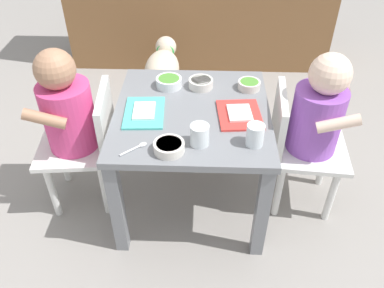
# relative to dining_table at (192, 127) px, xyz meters

# --- Properties ---
(ground_plane) EXTENTS (7.00, 7.00, 0.00)m
(ground_plane) POSITION_rel_dining_table_xyz_m (0.00, 0.00, -0.37)
(ground_plane) COLOR gray
(dining_table) EXTENTS (0.55, 0.59, 0.44)m
(dining_table) POSITION_rel_dining_table_xyz_m (0.00, 0.00, 0.00)
(dining_table) COLOR slate
(dining_table) RESTS_ON ground
(seated_child_left) EXTENTS (0.31, 0.31, 0.67)m
(seated_child_left) POSITION_rel_dining_table_xyz_m (-0.44, -0.01, 0.05)
(seated_child_left) COLOR silver
(seated_child_left) RESTS_ON ground
(seated_child_right) EXTENTS (0.30, 0.30, 0.66)m
(seated_child_right) POSITION_rel_dining_table_xyz_m (0.44, 0.01, 0.05)
(seated_child_right) COLOR silver
(seated_child_right) RESTS_ON ground
(dog) EXTENTS (0.19, 0.43, 0.32)m
(dog) POSITION_rel_dining_table_xyz_m (-0.19, 0.73, -0.15)
(dog) COLOR beige
(dog) RESTS_ON ground
(food_tray_left) EXTENTS (0.15, 0.20, 0.02)m
(food_tray_left) POSITION_rel_dining_table_xyz_m (-0.17, -0.03, 0.08)
(food_tray_left) COLOR #4CC6BC
(food_tray_left) RESTS_ON dining_table
(food_tray_right) EXTENTS (0.16, 0.20, 0.02)m
(food_tray_right) POSITION_rel_dining_table_xyz_m (0.17, -0.03, 0.08)
(food_tray_right) COLOR red
(food_tray_right) RESTS_ON dining_table
(water_cup_left) EXTENTS (0.06, 0.06, 0.07)m
(water_cup_left) POSITION_rel_dining_table_xyz_m (0.03, -0.19, 0.11)
(water_cup_left) COLOR white
(water_cup_left) RESTS_ON dining_table
(water_cup_right) EXTENTS (0.06, 0.06, 0.07)m
(water_cup_right) POSITION_rel_dining_table_xyz_m (0.20, -0.18, 0.11)
(water_cup_right) COLOR white
(water_cup_right) RESTS_ON dining_table
(cereal_bowl_left_side) EXTENTS (0.10, 0.10, 0.04)m
(cereal_bowl_left_side) POSITION_rel_dining_table_xyz_m (-0.10, 0.16, 0.09)
(cereal_bowl_left_side) COLOR white
(cereal_bowl_left_side) RESTS_ON dining_table
(veggie_bowl_far) EXTENTS (0.09, 0.09, 0.03)m
(veggie_bowl_far) POSITION_rel_dining_table_xyz_m (0.03, 0.16, 0.09)
(veggie_bowl_far) COLOR silver
(veggie_bowl_far) RESTS_ON dining_table
(cereal_bowl_right_side) EXTENTS (0.10, 0.10, 0.03)m
(cereal_bowl_right_side) POSITION_rel_dining_table_xyz_m (-0.06, -0.23, 0.09)
(cereal_bowl_right_side) COLOR silver
(cereal_bowl_right_side) RESTS_ON dining_table
(veggie_bowl_near) EXTENTS (0.09, 0.09, 0.03)m
(veggie_bowl_near) POSITION_rel_dining_table_xyz_m (0.21, 0.16, 0.09)
(veggie_bowl_near) COLOR silver
(veggie_bowl_near) RESTS_ON dining_table
(spoon_by_left_tray) EXTENTS (0.08, 0.08, 0.01)m
(spoon_by_left_tray) POSITION_rel_dining_table_xyz_m (-0.17, -0.22, 0.08)
(spoon_by_left_tray) COLOR silver
(spoon_by_left_tray) RESTS_ON dining_table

